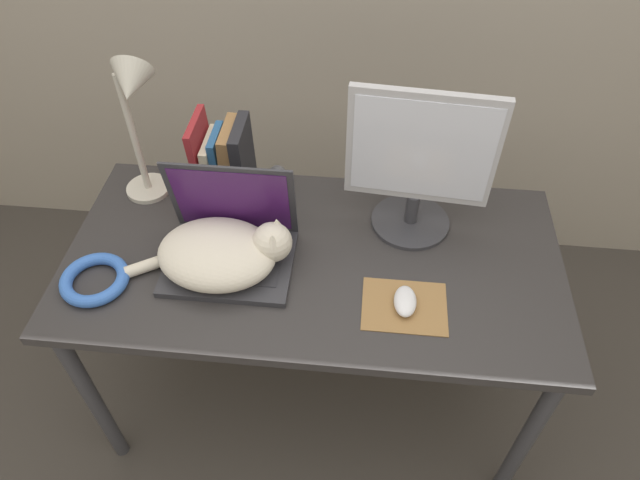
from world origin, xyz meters
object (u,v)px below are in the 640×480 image
at_px(external_monitor, 419,163).
at_px(cable_coil, 95,279).
at_px(webcam, 278,174).
at_px(desk_lamp, 134,109).
at_px(book_row, 225,163).
at_px(cat, 223,253).
at_px(laptop, 230,243).
at_px(computer_mouse, 405,301).

distance_m(external_monitor, cable_coil, 0.88).
bearing_deg(external_monitor, cable_coil, -159.33).
bearing_deg(webcam, desk_lamp, -166.57).
distance_m(external_monitor, book_row, 0.55).
bearing_deg(book_row, webcam, 18.09).
height_order(cat, book_row, book_row).
bearing_deg(laptop, webcam, 74.72).
distance_m(laptop, cat, 0.05).
bearing_deg(external_monitor, cat, -155.70).
xyz_separation_m(laptop, desk_lamp, (-0.27, 0.21, 0.26)).
bearing_deg(desk_lamp, external_monitor, -2.65).
height_order(cable_coil, webcam, webcam).
bearing_deg(computer_mouse, cat, 170.65).
height_order(book_row, cable_coil, book_row).
distance_m(laptop, external_monitor, 0.53).
height_order(cat, desk_lamp, desk_lamp).
bearing_deg(cable_coil, external_monitor, 20.67).
distance_m(desk_lamp, webcam, 0.44).
bearing_deg(cable_coil, laptop, 21.23).
height_order(desk_lamp, cable_coil, desk_lamp).
relative_size(cable_coil, webcam, 2.27).
relative_size(computer_mouse, desk_lamp, 0.21).
bearing_deg(computer_mouse, webcam, 132.53).
relative_size(laptop, computer_mouse, 3.48).
distance_m(external_monitor, webcam, 0.45).
relative_size(book_row, desk_lamp, 0.56).
bearing_deg(cable_coil, cat, 14.82).
distance_m(computer_mouse, webcam, 0.56).
xyz_separation_m(cable_coil, webcam, (0.41, 0.42, 0.03)).
relative_size(external_monitor, desk_lamp, 0.93).
height_order(laptop, book_row, laptop).
bearing_deg(cat, computer_mouse, -9.35).
bearing_deg(laptop, book_row, 103.58).
distance_m(computer_mouse, book_row, 0.65).
xyz_separation_m(external_monitor, webcam, (-0.40, 0.12, -0.17)).
xyz_separation_m(desk_lamp, webcam, (0.35, 0.08, -0.26)).
bearing_deg(webcam, cat, -104.88).
relative_size(cat, computer_mouse, 4.53).
relative_size(computer_mouse, book_row, 0.37).
xyz_separation_m(computer_mouse, cable_coil, (-0.79, -0.01, -0.00)).
xyz_separation_m(external_monitor, computer_mouse, (-0.02, -0.30, -0.20)).
distance_m(cable_coil, webcam, 0.59).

